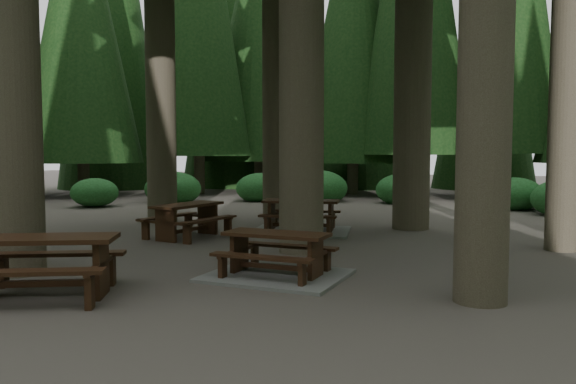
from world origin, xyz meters
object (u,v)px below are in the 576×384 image
(picnic_table_b, at_px, (188,215))
(picnic_table_c, at_px, (301,221))
(picnic_table_e, at_px, (43,257))
(picnic_table_a, at_px, (276,263))

(picnic_table_b, xyz_separation_m, picnic_table_c, (2.13, 1.62, -0.24))
(picnic_table_b, distance_m, picnic_table_e, 5.24)
(picnic_table_a, relative_size, picnic_table_c, 0.85)
(picnic_table_c, height_order, picnic_table_e, picnic_table_e)
(picnic_table_b, height_order, picnic_table_c, picnic_table_c)
(picnic_table_c, xyz_separation_m, picnic_table_e, (-1.39, -6.81, 0.27))
(picnic_table_b, bearing_deg, picnic_table_a, -122.13)
(picnic_table_b, xyz_separation_m, picnic_table_e, (0.74, -5.19, 0.03))
(picnic_table_c, relative_size, picnic_table_e, 1.10)
(picnic_table_a, bearing_deg, picnic_table_b, 140.53)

